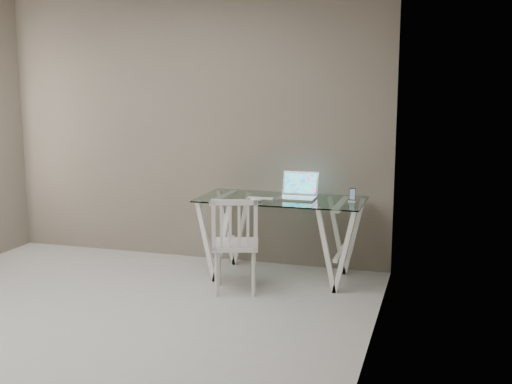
# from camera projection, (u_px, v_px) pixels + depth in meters

# --- Properties ---
(room) EXTENTS (4.50, 4.52, 2.71)m
(room) POSITION_uv_depth(u_px,v_px,m) (56.00, 94.00, 4.27)
(room) COLOR #ADABA6
(room) RESTS_ON ground
(desk) EXTENTS (1.50, 0.70, 0.75)m
(desk) POSITION_uv_depth(u_px,v_px,m) (281.00, 237.00, 5.88)
(desk) COLOR silver
(desk) RESTS_ON ground
(chair) EXTENTS (0.48, 0.48, 0.84)m
(chair) POSITION_uv_depth(u_px,v_px,m) (235.00, 241.00, 5.43)
(chair) COLOR silver
(chair) RESTS_ON ground
(laptop) EXTENTS (0.33, 0.30, 0.23)m
(laptop) POSITION_uv_depth(u_px,v_px,m) (298.00, 192.00, 5.85)
(laptop) COLOR #BCBCC0
(laptop) RESTS_ON desk
(keyboard) EXTENTS (0.26, 0.11, 0.01)m
(keyboard) POSITION_uv_depth(u_px,v_px,m) (260.00, 198.00, 5.81)
(keyboard) COLOR silver
(keyboard) RESTS_ON desk
(mouse) EXTENTS (0.11, 0.07, 0.04)m
(mouse) POSITION_uv_depth(u_px,v_px,m) (257.00, 199.00, 5.68)
(mouse) COLOR white
(mouse) RESTS_ON desk
(phone_dock) EXTENTS (0.06, 0.06, 0.12)m
(phone_dock) POSITION_uv_depth(u_px,v_px,m) (352.00, 198.00, 5.66)
(phone_dock) COLOR white
(phone_dock) RESTS_ON desk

